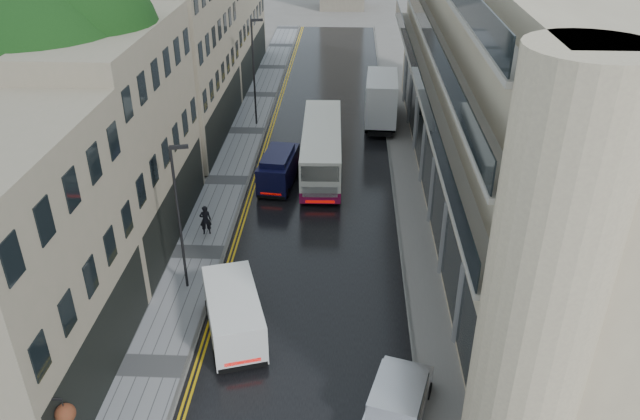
# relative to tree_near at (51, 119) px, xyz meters

# --- Properties ---
(road) EXTENTS (9.00, 85.00, 0.02)m
(road) POSITION_rel_tree_near_xyz_m (12.50, 7.50, -6.94)
(road) COLOR black
(road) RESTS_ON ground
(left_sidewalk) EXTENTS (2.70, 85.00, 0.12)m
(left_sidewalk) POSITION_rel_tree_near_xyz_m (6.65, 7.50, -6.89)
(left_sidewalk) COLOR gray
(left_sidewalk) RESTS_ON ground
(right_sidewalk) EXTENTS (1.80, 85.00, 0.12)m
(right_sidewalk) POSITION_rel_tree_near_xyz_m (17.90, 7.50, -6.89)
(right_sidewalk) COLOR slate
(right_sidewalk) RESTS_ON ground
(old_shop_row) EXTENTS (4.50, 56.00, 12.00)m
(old_shop_row) POSITION_rel_tree_near_xyz_m (3.05, 10.00, -0.95)
(old_shop_row) COLOR gray
(old_shop_row) RESTS_ON ground
(modern_block) EXTENTS (8.00, 40.00, 14.00)m
(modern_block) POSITION_rel_tree_near_xyz_m (22.80, 6.00, 0.05)
(modern_block) COLOR beige
(modern_block) RESTS_ON ground
(tree_near) EXTENTS (10.56, 10.56, 13.89)m
(tree_near) POSITION_rel_tree_near_xyz_m (0.00, 0.00, 0.00)
(tree_near) COLOR black
(tree_near) RESTS_ON ground
(tree_far) EXTENTS (9.24, 9.24, 12.46)m
(tree_far) POSITION_rel_tree_near_xyz_m (0.30, 13.00, -0.72)
(tree_far) COLOR black
(tree_far) RESTS_ON ground
(cream_bus) EXTENTS (2.68, 10.64, 2.89)m
(cream_bus) POSITION_rel_tree_near_xyz_m (11.46, 6.61, -5.48)
(cream_bus) COLOR silver
(cream_bus) RESTS_ON road
(white_lorry) EXTENTS (2.57, 7.55, 3.91)m
(white_lorry) POSITION_rel_tree_near_xyz_m (15.51, 16.23, -4.97)
(white_lorry) COLOR silver
(white_lorry) RESTS_ON road
(white_van) EXTENTS (3.38, 5.18, 2.17)m
(white_van) POSITION_rel_tree_near_xyz_m (9.15, -8.88, -5.84)
(white_van) COLOR white
(white_van) RESTS_ON road
(navy_van) EXTENTS (2.29, 4.70, 2.31)m
(navy_van) POSITION_rel_tree_near_xyz_m (8.93, 5.77, -5.77)
(navy_van) COLOR black
(navy_van) RESTS_ON road
(pedestrian) EXTENTS (0.69, 0.54, 1.68)m
(pedestrian) POSITION_rel_tree_near_xyz_m (6.68, 1.01, -5.98)
(pedestrian) COLOR black
(pedestrian) RESTS_ON left_sidewalk
(lamp_post_near) EXTENTS (0.82, 0.37, 7.12)m
(lamp_post_near) POSITION_rel_tree_near_xyz_m (6.74, -3.74, -3.26)
(lamp_post_near) COLOR black
(lamp_post_near) RESTS_ON left_sidewalk
(lamp_post_far) EXTENTS (0.90, 0.40, 7.80)m
(lamp_post_far) POSITION_rel_tree_near_xyz_m (7.15, 17.21, -2.92)
(lamp_post_far) COLOR black
(lamp_post_far) RESTS_ON left_sidewalk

